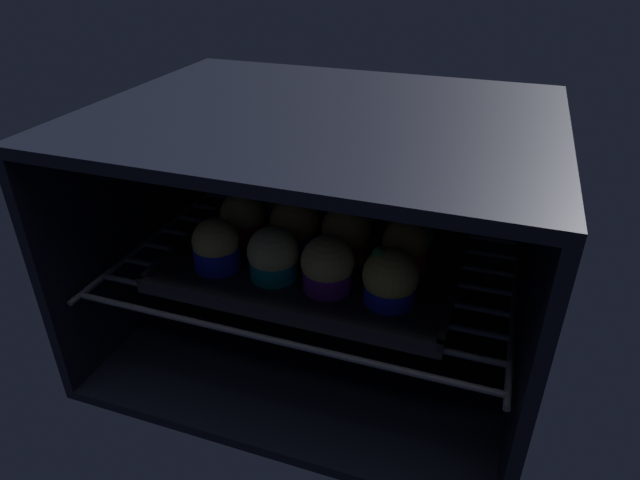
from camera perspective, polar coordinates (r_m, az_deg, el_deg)
name	(u,v)px	position (r cm, az deg, el deg)	size (l,w,h in cm)	color
oven_cavity	(331,225)	(82.16, 1.12, 1.52)	(59.00, 47.00, 37.00)	black
oven_rack	(321,259)	(80.37, 0.15, -1.97)	(54.80, 42.00, 0.80)	#444756
baking_tray	(320,255)	(79.29, 0.00, -1.53)	(39.54, 31.56, 2.20)	black
muffin_row0_col0	(216,246)	(75.40, -10.68, -0.64)	(6.36, 6.36, 7.13)	#1928B7
muffin_row0_col1	(273,256)	(72.27, -4.86, -1.63)	(6.79, 6.79, 7.19)	#0C8C84
muffin_row0_col2	(328,266)	(69.69, 0.78, -2.70)	(6.81, 6.81, 7.35)	#7A238C
muffin_row0_col3	(390,279)	(67.87, 7.25, -4.03)	(6.92, 6.92, 7.41)	#1928B7
muffin_row1_col0	(242,218)	(81.81, -8.02, 2.26)	(6.52, 6.52, 7.21)	red
muffin_row1_col1	(294,226)	(78.28, -2.68, 1.49)	(6.99, 6.99, 8.31)	#1928B7
muffin_row1_col2	(346,234)	(75.95, 2.70, 0.65)	(6.75, 6.75, 7.91)	red
muffin_row1_col3	(405,246)	(74.78, 8.78, -0.57)	(6.36, 6.36, 7.24)	red
muffin_row2_col0	(267,197)	(87.89, -5.46, 4.41)	(6.60, 6.60, 7.13)	#1928B7
muffin_row2_col1	(311,204)	(85.36, -0.93, 3.78)	(6.47, 6.47, 7.30)	#1928B7
muffin_row2_col2	(361,209)	(83.23, 4.23, 3.22)	(6.99, 6.99, 7.80)	#1928B7
muffin_row2_col3	(413,218)	(81.40, 9.63, 2.24)	(6.57, 6.57, 7.76)	#0C8C84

